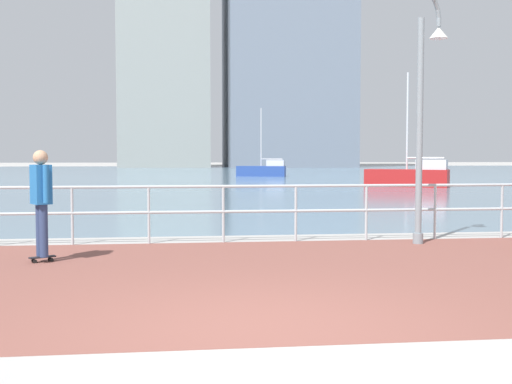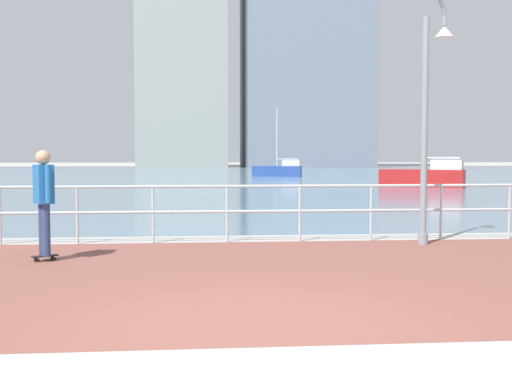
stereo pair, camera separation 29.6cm
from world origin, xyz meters
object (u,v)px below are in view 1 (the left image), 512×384
sailboat_teal (263,170)px  sailboat_red (410,176)px  skateboarder (41,195)px  lamppost (426,103)px

sailboat_teal → sailboat_red: 18.60m
skateboarder → sailboat_red: sailboat_red is taller
lamppost → skateboarder: size_ratio=2.75×
lamppost → sailboat_red: bearing=70.2°
lamppost → skateboarder: (-6.71, -1.39, -1.60)m
skateboarder → sailboat_teal: 41.04m
lamppost → sailboat_teal: bearing=87.1°
lamppost → sailboat_red: 22.40m
skateboarder → sailboat_teal: (8.65, 40.11, -0.53)m
sailboat_teal → sailboat_red: sailboat_red is taller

